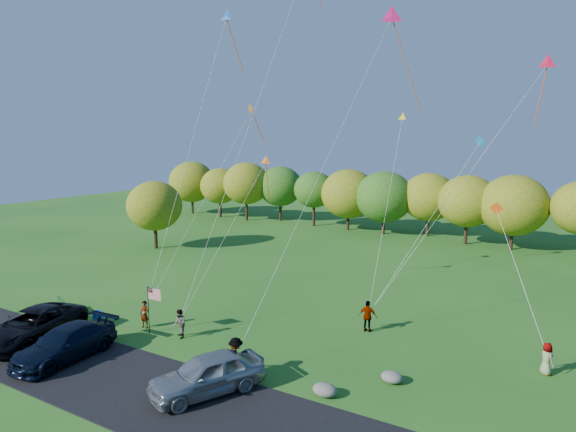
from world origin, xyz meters
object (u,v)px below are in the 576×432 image
object	(u,v)px
flyer_d	(368,316)
park_bench	(63,306)
minivan_navy	(65,344)
flyer_c	(236,357)
flyer_a	(145,314)
minivan_dark	(33,325)
flyer_e	(547,359)
minivan_silver	(207,374)
trash_barrel	(98,318)
flyer_b	(180,324)

from	to	relation	value
flyer_d	park_bench	xyz separation A→B (m)	(-18.02, -7.36, -0.38)
minivan_navy	flyer_c	size ratio (longest dim) A/B	2.92
flyer_a	flyer_c	distance (m)	8.83
minivan_dark	flyer_d	bearing A→B (deg)	22.35
minivan_dark	flyer_e	xyz separation A→B (m)	(24.93, 10.31, -0.14)
minivan_navy	flyer_a	size ratio (longest dim) A/B	3.42
flyer_c	flyer_d	size ratio (longest dim) A/B	1.04
minivan_silver	trash_barrel	bearing A→B (deg)	-170.40
park_bench	trash_barrel	distance (m)	3.53
minivan_navy	trash_barrel	xyz separation A→B (m)	(-2.72, 4.17, -0.46)
park_bench	flyer_a	bearing A→B (deg)	30.52
minivan_dark	flyer_e	world-z (taller)	minivan_dark
flyer_d	minivan_dark	bearing A→B (deg)	30.46
minivan_silver	trash_barrel	xyz separation A→B (m)	(-11.25, 3.16, -0.53)
minivan_navy	flyer_b	xyz separation A→B (m)	(2.98, 5.24, -0.05)
flyer_d	park_bench	bearing A→B (deg)	17.10
flyer_e	trash_barrel	xyz separation A→B (m)	(-23.98, -6.75, -0.37)
park_bench	trash_barrel	bearing A→B (deg)	19.18
flyer_a	minivan_dark	bearing A→B (deg)	-137.41
minivan_silver	flyer_d	xyz separation A→B (m)	(3.24, 10.65, -0.02)
park_bench	trash_barrel	xyz separation A→B (m)	(3.52, -0.13, -0.13)
minivan_dark	park_bench	xyz separation A→B (m)	(-2.57, 3.69, -0.39)
minivan_dark	minivan_navy	distance (m)	3.72
flyer_c	park_bench	size ratio (longest dim) A/B	1.07
park_bench	trash_barrel	size ratio (longest dim) A/B	2.14
minivan_silver	flyer_b	bearing A→B (deg)	167.99
minivan_navy	flyer_d	bearing A→B (deg)	41.32
minivan_silver	flyer_d	distance (m)	11.13
flyer_d	flyer_e	distance (m)	9.52
flyer_a	flyer_b	size ratio (longest dim) A/B	1.00
flyer_b	flyer_c	size ratio (longest dim) A/B	0.85
trash_barrel	flyer_b	bearing A→B (deg)	10.60
flyer_c	flyer_e	world-z (taller)	flyer_c
flyer_c	trash_barrel	xyz separation A→B (m)	(-11.33, 1.15, -0.55)
minivan_silver	flyer_d	bearing A→B (deg)	98.32
minivan_silver	park_bench	xyz separation A→B (m)	(-14.77, 3.29, -0.40)
flyer_a	trash_barrel	xyz separation A→B (m)	(-2.81, -1.16, -0.41)
flyer_e	minivan_dark	bearing A→B (deg)	69.99
minivan_navy	minivan_silver	bearing A→B (deg)	3.37
flyer_b	flyer_e	size ratio (longest dim) A/B	1.04
minivan_navy	trash_barrel	size ratio (longest dim) A/B	6.70
flyer_a	park_bench	distance (m)	6.42
minivan_silver	minivan_dark	bearing A→B (deg)	-152.84
minivan_navy	flyer_d	xyz separation A→B (m)	(11.77, 11.66, 0.05)
flyer_d	flyer_a	bearing A→B (deg)	23.34
minivan_navy	flyer_a	bearing A→B (deg)	85.62
flyer_a	park_bench	bearing A→B (deg)	-179.65
minivan_dark	trash_barrel	distance (m)	3.72
minivan_silver	flyer_e	distance (m)	16.13
flyer_a	flyer_c	bearing A→B (deg)	-24.02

